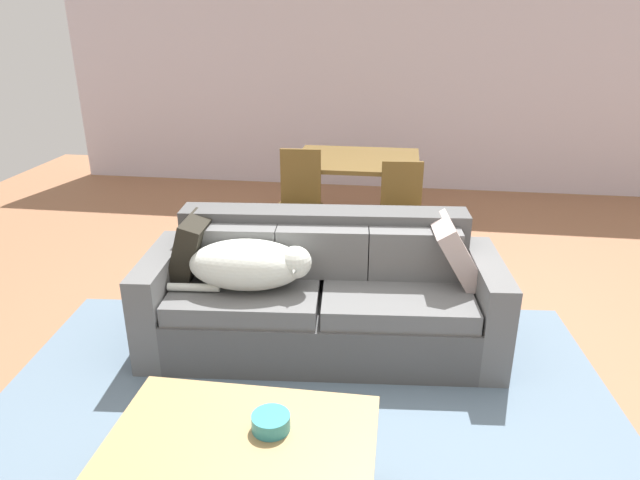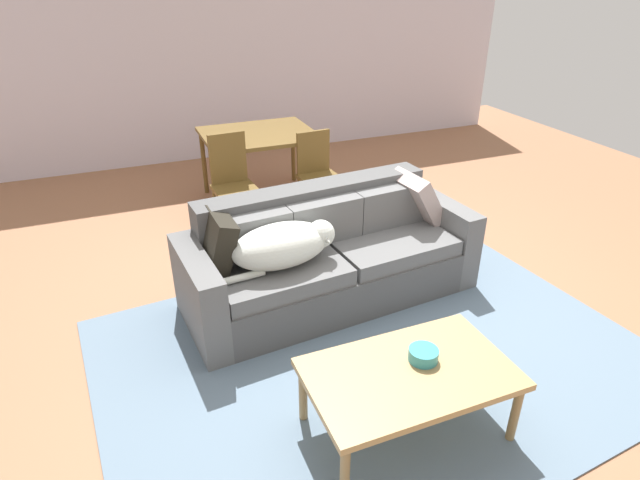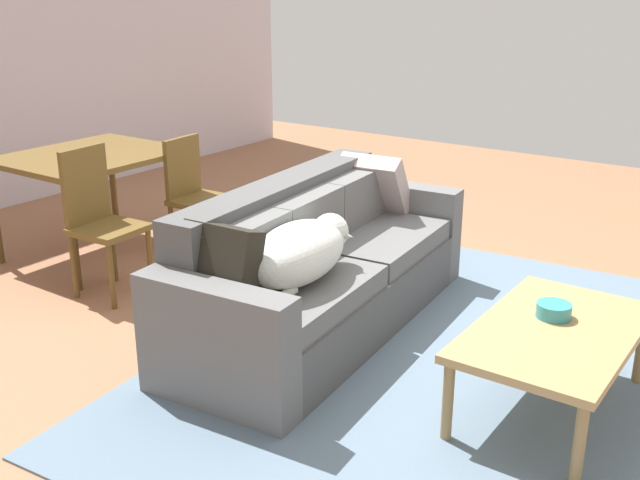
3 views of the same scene
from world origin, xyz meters
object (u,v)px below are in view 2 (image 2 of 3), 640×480
(throw_pillow_by_right_arm, at_px, (417,197))
(bowl_on_coffee_table, at_px, (423,355))
(throw_pillow_by_left_arm, at_px, (217,243))
(dog_on_left_cushion, at_px, (284,245))
(coffee_table, at_px, (409,377))
(couch, at_px, (328,257))
(dining_chair_near_left, at_px, (233,180))
(dining_chair_near_right, at_px, (318,171))
(dining_table, at_px, (259,139))

(throw_pillow_by_right_arm, relative_size, bowl_on_coffee_table, 2.58)
(throw_pillow_by_left_arm, bearing_deg, dog_on_left_cushion, -20.82)
(coffee_table, bearing_deg, couch, 84.65)
(dog_on_left_cushion, relative_size, throw_pillow_by_right_arm, 2.07)
(dining_chair_near_left, relative_size, dining_chair_near_right, 1.10)
(coffee_table, bearing_deg, bowl_on_coffee_table, 24.98)
(throw_pillow_by_right_arm, distance_m, dining_table, 2.09)
(dining_chair_near_right, bearing_deg, throw_pillow_by_right_arm, -79.25)
(throw_pillow_by_right_arm, distance_m, bowl_on_coffee_table, 1.77)
(coffee_table, distance_m, dining_table, 3.54)
(dog_on_left_cushion, xyz_separation_m, throw_pillow_by_left_arm, (-0.44, 0.17, 0.02))
(couch, xyz_separation_m, dog_on_left_cushion, (-0.42, -0.19, 0.29))
(coffee_table, xyz_separation_m, dining_table, (0.19, 3.52, 0.31))
(couch, relative_size, dining_chair_near_left, 2.42)
(dog_on_left_cushion, distance_m, dining_chair_near_left, 1.63)
(throw_pillow_by_left_arm, bearing_deg, bowl_on_coffee_table, -58.89)
(dog_on_left_cushion, relative_size, bowl_on_coffee_table, 5.33)
(throw_pillow_by_left_arm, relative_size, dining_chair_near_left, 0.41)
(dog_on_left_cushion, bearing_deg, throw_pillow_by_left_arm, 154.12)
(couch, distance_m, throw_pillow_by_right_arm, 0.92)
(throw_pillow_by_left_arm, xyz_separation_m, throw_pillow_by_right_arm, (1.70, 0.15, 0.01))
(dining_chair_near_left, bearing_deg, throw_pillow_by_right_arm, -50.09)
(dog_on_left_cushion, relative_size, dining_chair_near_right, 1.00)
(couch, xyz_separation_m, throw_pillow_by_left_arm, (-0.86, -0.02, 0.31))
(throw_pillow_by_right_arm, bearing_deg, dining_chair_near_right, 104.72)
(throw_pillow_by_right_arm, relative_size, dining_table, 0.36)
(dining_chair_near_right, bearing_deg, dining_chair_near_left, 177.57)
(dog_on_left_cushion, height_order, coffee_table, dog_on_left_cushion)
(couch, height_order, dining_chair_near_right, dining_chair_near_right)
(dog_on_left_cushion, bearing_deg, throw_pillow_by_right_arm, 9.05)
(dining_table, xyz_separation_m, dining_chair_near_left, (-0.45, -0.62, -0.17))
(dog_on_left_cushion, relative_size, coffee_table, 0.79)
(throw_pillow_by_right_arm, relative_size, dining_chair_near_left, 0.44)
(dog_on_left_cushion, xyz_separation_m, dining_chair_near_left, (0.02, 1.63, -0.10))
(coffee_table, distance_m, dining_chair_near_right, 2.99)
(throw_pillow_by_left_arm, relative_size, dining_chair_near_right, 0.45)
(bowl_on_coffee_table, bearing_deg, dining_chair_near_right, 79.70)
(dining_chair_near_left, bearing_deg, bowl_on_coffee_table, -86.15)
(couch, bearing_deg, throw_pillow_by_right_arm, 3.56)
(couch, height_order, throw_pillow_by_right_arm, throw_pillow_by_right_arm)
(bowl_on_coffee_table, bearing_deg, dining_chair_near_left, 97.52)
(dining_table, distance_m, dining_chair_near_left, 0.79)
(couch, xyz_separation_m, dining_chair_near_left, (-0.40, 1.44, 0.19))
(coffee_table, xyz_separation_m, bowl_on_coffee_table, (0.11, 0.05, 0.08))
(coffee_table, bearing_deg, dining_chair_near_left, 95.18)
(couch, bearing_deg, dining_chair_near_right, 66.15)
(throw_pillow_by_left_arm, height_order, dining_chair_near_left, dining_chair_near_left)
(couch, height_order, dining_table, couch)
(dog_on_left_cushion, height_order, dining_chair_near_right, dining_chair_near_right)
(dining_chair_near_right, bearing_deg, bowl_on_coffee_table, -104.27)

